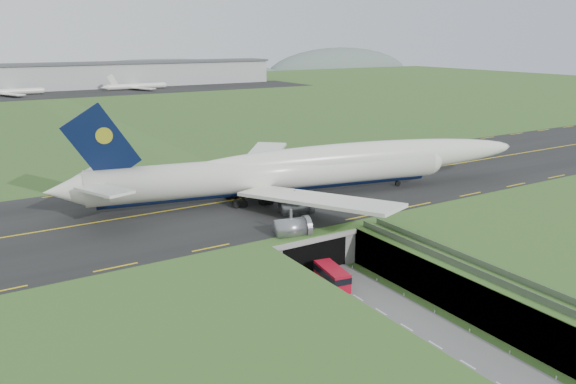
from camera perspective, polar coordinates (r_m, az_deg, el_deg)
ground at (r=84.59m, az=5.84°, el=-10.00°), size 900.00×900.00×0.00m
airfield_deck at (r=83.35m, az=5.90°, el=-8.14°), size 800.00×800.00×6.00m
trench_road at (r=79.38m, az=9.19°, el=-11.85°), size 12.00×75.00×0.20m
taxiway at (r=108.71m, az=-4.64°, el=-0.70°), size 800.00×44.00×0.18m
tunnel_portal at (r=96.01m, az=-0.16°, el=-4.59°), size 17.00×22.30×6.00m
guideway at (r=77.56m, az=21.34°, el=-9.17°), size 3.00×53.00×7.05m
jumbo_jet at (r=109.33m, az=1.96°, el=2.37°), size 95.79×60.62×20.45m
shuttle_tram at (r=85.16m, az=4.48°, el=-8.56°), size 3.93×7.71×3.01m
cargo_terminal at (r=363.40m, az=-24.56°, el=10.57°), size 320.00×67.00×15.60m
distant_hills at (r=504.37m, az=-19.03°, el=10.05°), size 700.00×91.00×60.00m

